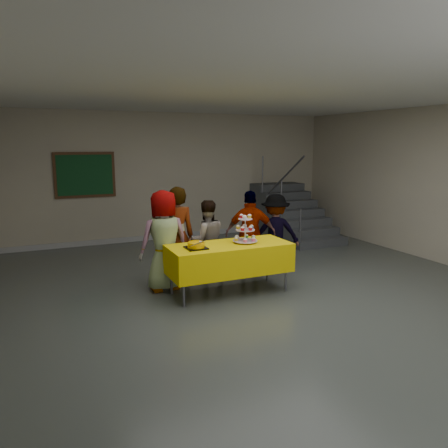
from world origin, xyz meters
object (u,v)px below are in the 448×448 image
at_px(schoolchild_b, 177,236).
at_px(staircase, 288,216).
at_px(bear_cake, 196,245).
at_px(cupcake_stand, 245,232).
at_px(noticeboard, 85,175).
at_px(schoolchild_a, 164,241).
at_px(schoolchild_d, 251,233).
at_px(schoolchild_e, 275,233).
at_px(bake_table, 229,258).
at_px(schoolchild_c, 207,240).

distance_m(schoolchild_b, staircase, 4.58).
height_order(bear_cake, schoolchild_b, schoolchild_b).
xyz_separation_m(cupcake_stand, noticeboard, (-1.86, 4.15, 0.66)).
bearing_deg(schoolchild_a, schoolchild_d, -178.55).
distance_m(bear_cake, schoolchild_d, 1.49).
relative_size(schoolchild_d, noticeboard, 1.15).
xyz_separation_m(schoolchild_a, schoolchild_e, (2.12, 0.21, -0.09)).
xyz_separation_m(bake_table, schoolchild_c, (-0.06, 0.79, 0.12)).
relative_size(bake_table, staircase, 0.78).
bearing_deg(cupcake_stand, schoolchild_d, 56.67).
relative_size(schoolchild_d, schoolchild_e, 1.07).
xyz_separation_m(schoolchild_e, staircase, (1.90, 2.56, -0.21)).
xyz_separation_m(schoolchild_b, schoolchild_d, (1.33, -0.02, -0.06)).
bearing_deg(bake_table, schoolchild_b, 130.15).
distance_m(schoolchild_a, schoolchild_e, 2.13).
height_order(bear_cake, schoolchild_c, schoolchild_c).
relative_size(bear_cake, schoolchild_b, 0.22).
xyz_separation_m(bake_table, staircase, (3.15, 3.32, -0.07)).
distance_m(cupcake_stand, schoolchild_c, 0.89).
xyz_separation_m(bake_table, noticeboard, (-1.59, 4.16, 1.04)).
xyz_separation_m(cupcake_stand, schoolchild_b, (-0.88, 0.71, -0.13)).
distance_m(bake_table, schoolchild_d, 1.03).
distance_m(schoolchild_c, staircase, 4.09).
xyz_separation_m(bake_table, schoolchild_d, (0.73, 0.70, 0.19)).
bearing_deg(schoolchild_c, schoolchild_a, 22.85).
bearing_deg(schoolchild_e, bear_cake, 42.98).
xyz_separation_m(schoolchild_d, noticeboard, (-2.32, 3.46, 0.86)).
bearing_deg(schoolchild_c, bear_cake, 65.57).
bearing_deg(schoolchild_a, bake_table, 143.68).
height_order(schoolchild_c, schoolchild_d, schoolchild_d).
bearing_deg(schoolchild_a, bear_cake, 113.19).
bearing_deg(schoolchild_e, schoolchild_a, 24.60).
bearing_deg(schoolchild_d, staircase, -110.51).
bearing_deg(schoolchild_a, noticeboard, -82.46).
xyz_separation_m(cupcake_stand, staircase, (2.88, 3.31, -0.45)).
xyz_separation_m(schoolchild_d, staircase, (2.42, 2.62, -0.26)).
xyz_separation_m(schoolchild_c, schoolchild_e, (1.32, -0.03, 0.02)).
bearing_deg(schoolchild_a, schoolchild_b, -150.58).
height_order(bear_cake, staircase, staircase).
bearing_deg(noticeboard, schoolchild_d, -56.15).
distance_m(bear_cake, schoolchild_b, 0.77).
xyz_separation_m(bake_table, bear_cake, (-0.56, -0.05, 0.27)).
xyz_separation_m(bear_cake, schoolchild_e, (1.81, 0.81, -0.13)).
height_order(bake_table, schoolchild_e, schoolchild_e).
bearing_deg(noticeboard, bake_table, -69.04).
bearing_deg(bear_cake, schoolchild_d, 30.17).
distance_m(schoolchild_e, staircase, 3.19).
height_order(bake_table, staircase, staircase).
distance_m(schoolchild_c, schoolchild_e, 1.32).
bearing_deg(schoolchild_d, schoolchild_e, -150.78).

